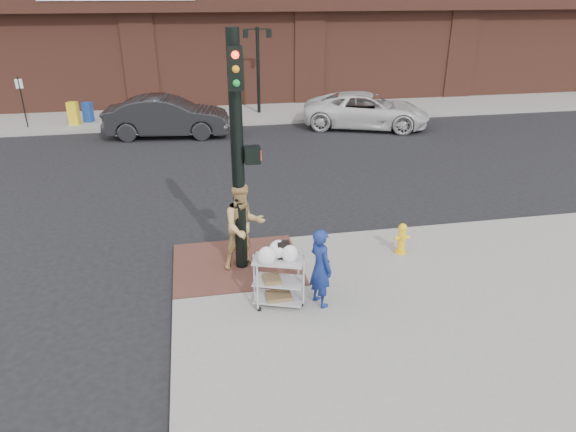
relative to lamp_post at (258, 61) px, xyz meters
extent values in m
plane|color=black|center=(-2.00, -16.00, -2.62)|extent=(220.00, 220.00, 0.00)
cube|color=gray|center=(10.50, 16.00, -2.54)|extent=(65.00, 36.00, 0.15)
cube|color=#522F26|center=(-2.60, -15.10, -2.46)|extent=(2.80, 2.40, 0.01)
cylinder|color=black|center=(0.00, 0.00, -0.47)|extent=(0.16, 0.16, 4.00)
cube|color=black|center=(0.00, 0.00, 1.43)|extent=(1.20, 0.06, 0.06)
cube|color=black|center=(-0.55, 0.00, 1.23)|extent=(0.22, 0.22, 0.35)
cube|color=black|center=(0.55, 0.00, 1.23)|extent=(0.22, 0.22, 0.35)
cylinder|color=black|center=(-10.50, -1.00, -1.37)|extent=(0.05, 0.05, 2.20)
cylinder|color=black|center=(-2.50, -15.20, 0.03)|extent=(0.26, 0.26, 5.00)
cube|color=black|center=(-2.20, -15.20, 0.08)|extent=(0.32, 0.28, 0.34)
cube|color=#FF260C|center=(-2.04, -15.20, 0.08)|extent=(0.02, 0.18, 0.22)
cube|color=black|center=(-2.50, -15.48, 1.83)|extent=(0.28, 0.18, 0.80)
imported|color=navy|center=(-1.17, -16.96, -1.67)|extent=(0.57, 0.68, 1.60)
imported|color=tan|center=(-2.43, -15.21, -1.49)|extent=(1.08, 0.93, 1.95)
imported|color=black|center=(-4.33, -3.16, -1.77)|extent=(5.31, 2.37, 1.69)
imported|color=silver|center=(4.43, -3.28, -1.84)|extent=(6.11, 4.30, 1.55)
cube|color=#A8A8AD|center=(-1.95, -16.81, -1.51)|extent=(1.06, 0.81, 0.03)
cube|color=#A8A8AD|center=(-1.95, -16.81, -1.96)|extent=(1.06, 0.81, 0.03)
cube|color=#A8A8AD|center=(-1.95, -16.81, -2.35)|extent=(1.06, 0.81, 0.03)
cube|color=black|center=(-1.85, -16.76, -1.35)|extent=(0.23, 0.15, 0.34)
cube|color=brown|center=(-2.08, -16.81, -1.91)|extent=(0.31, 0.36, 0.08)
cube|color=brown|center=(-1.95, -16.81, -2.30)|extent=(0.48, 0.38, 0.07)
cylinder|color=yellow|center=(1.19, -15.30, -2.43)|extent=(0.25, 0.25, 0.07)
cylinder|color=yellow|center=(1.19, -15.30, -2.11)|extent=(0.18, 0.18, 0.55)
sphere|color=yellow|center=(1.19, -15.30, -1.81)|extent=(0.19, 0.19, 0.19)
cylinder|color=yellow|center=(1.19, -15.30, -2.07)|extent=(0.35, 0.08, 0.08)
cube|color=yellow|center=(-8.52, -0.87, -1.96)|extent=(0.48, 0.45, 1.01)
cube|color=#163B94|center=(-7.98, -0.42, -2.02)|extent=(0.47, 0.45, 0.89)
camera|label=1|loc=(-3.38, -25.18, 3.18)|focal=32.00mm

